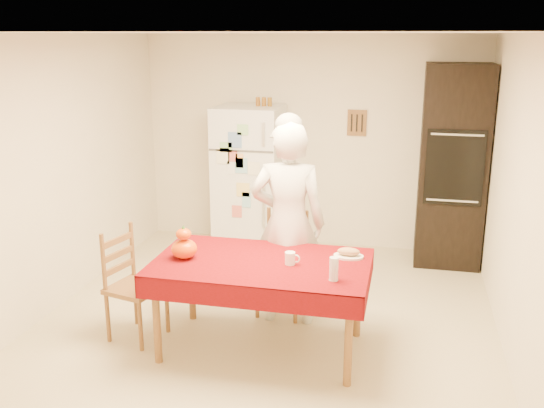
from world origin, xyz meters
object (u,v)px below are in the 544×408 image
(refrigerator, at_px, (249,179))
(chair_left, at_px, (130,280))
(oven_cabinet, at_px, (452,166))
(bread_plate, at_px, (348,256))
(wine_glass, at_px, (334,269))
(dining_table, at_px, (261,270))
(seated_woman, at_px, (288,224))
(chair_far, at_px, (284,258))
(pumpkin_lower, at_px, (184,249))
(coffee_mug, at_px, (290,258))

(refrigerator, relative_size, chair_left, 1.79)
(oven_cabinet, distance_m, bread_plate, 2.35)
(wine_glass, height_order, bread_plate, wine_glass)
(dining_table, relative_size, wine_glass, 9.66)
(refrigerator, distance_m, bread_plate, 2.52)
(oven_cabinet, height_order, chair_left, oven_cabinet)
(wine_glass, bearing_deg, seated_woman, 121.57)
(chair_left, xyz_separation_m, wine_glass, (1.73, -0.23, 0.34))
(chair_left, distance_m, seated_woman, 1.42)
(chair_far, xyz_separation_m, seated_woman, (0.07, -0.19, 0.40))
(pumpkin_lower, bearing_deg, chair_far, 51.92)
(oven_cabinet, distance_m, chair_far, 2.32)
(chair_left, bearing_deg, coffee_mug, -75.58)
(oven_cabinet, bearing_deg, seated_woman, -128.75)
(bread_plate, bearing_deg, coffee_mug, -149.27)
(chair_far, relative_size, pumpkin_lower, 4.57)
(oven_cabinet, relative_size, wine_glass, 12.50)
(chair_far, xyz_separation_m, coffee_mug, (0.21, -0.77, 0.30))
(seated_woman, distance_m, pumpkin_lower, 0.96)
(chair_left, height_order, pumpkin_lower, chair_left)
(chair_far, distance_m, wine_glass, 1.21)
(coffee_mug, relative_size, wine_glass, 0.57)
(seated_woman, distance_m, coffee_mug, 0.61)
(chair_left, height_order, bread_plate, chair_left)
(oven_cabinet, xyz_separation_m, seated_woman, (-1.46, -1.82, -0.20))
(seated_woman, bearing_deg, wine_glass, 116.38)
(oven_cabinet, height_order, seated_woman, oven_cabinet)
(oven_cabinet, xyz_separation_m, bread_plate, (-0.90, -2.15, -0.33))
(refrigerator, distance_m, dining_table, 2.46)
(dining_table, distance_m, coffee_mug, 0.26)
(chair_left, relative_size, pumpkin_lower, 4.57)
(refrigerator, distance_m, seated_woman, 1.95)
(oven_cabinet, xyz_separation_m, chair_left, (-2.69, -2.41, -0.59))
(refrigerator, bearing_deg, oven_cabinet, 1.18)
(seated_woman, bearing_deg, bread_plate, 144.50)
(coffee_mug, distance_m, bread_plate, 0.50)
(refrigerator, height_order, bread_plate, refrigerator)
(seated_woman, xyz_separation_m, pumpkin_lower, (-0.72, -0.63, -0.06))
(oven_cabinet, relative_size, dining_table, 1.29)
(pumpkin_lower, bearing_deg, bread_plate, 13.46)
(oven_cabinet, relative_size, seated_woman, 1.22)
(refrigerator, height_order, seated_woman, seated_woman)
(chair_left, bearing_deg, seated_woman, -50.23)
(dining_table, bearing_deg, pumpkin_lower, -174.08)
(chair_left, relative_size, bread_plate, 3.96)
(dining_table, relative_size, chair_far, 1.79)
(seated_woman, xyz_separation_m, bread_plate, (0.56, -0.33, -0.13))
(chair_left, xyz_separation_m, coffee_mug, (1.36, 0.01, 0.30))
(oven_cabinet, distance_m, dining_table, 2.88)
(pumpkin_lower, height_order, wine_glass, wine_glass)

